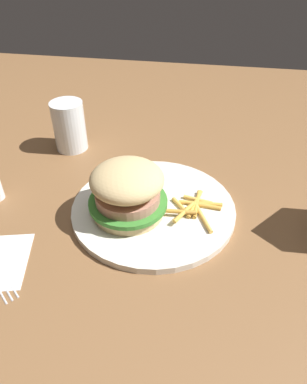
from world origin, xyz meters
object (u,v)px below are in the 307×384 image
at_px(plate, 154,208).
at_px(sandwich, 127,190).
at_px(drink_glass, 70,128).
at_px(fries_pile, 194,207).

xyz_separation_m(plate, sandwich, (-0.04, -0.02, 0.05)).
bearing_deg(sandwich, drink_glass, 130.54).
xyz_separation_m(fries_pile, drink_glass, (-0.28, 0.18, 0.03)).
height_order(sandwich, drink_glass, drink_glass).
distance_m(plate, fries_pile, 0.07).
height_order(plate, fries_pile, fries_pile).
relative_size(plate, fries_pile, 2.71).
xyz_separation_m(sandwich, fries_pile, (0.11, 0.03, -0.04)).
distance_m(fries_pile, drink_glass, 0.34).
bearing_deg(plate, fries_pile, 1.95).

